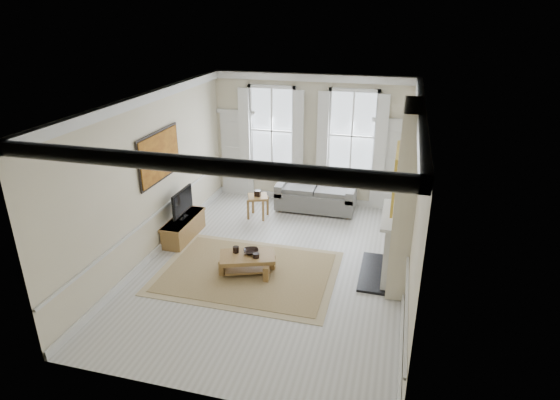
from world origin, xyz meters
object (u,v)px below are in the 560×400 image
(sofa, at_px, (316,195))
(side_table, at_px, (258,200))
(tv_stand, at_px, (184,228))
(coffee_table, at_px, (247,259))

(sofa, relative_size, side_table, 3.31)
(tv_stand, bearing_deg, sofa, 43.13)
(side_table, bearing_deg, coffee_table, -77.12)
(sofa, height_order, coffee_table, sofa)
(sofa, relative_size, coffee_table, 1.65)
(sofa, xyz_separation_m, side_table, (-1.32, -0.91, 0.09))
(tv_stand, bearing_deg, side_table, 49.83)
(side_table, bearing_deg, tv_stand, -130.17)
(coffee_table, height_order, tv_stand, tv_stand)
(coffee_table, xyz_separation_m, tv_stand, (-1.89, 1.08, -0.07))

